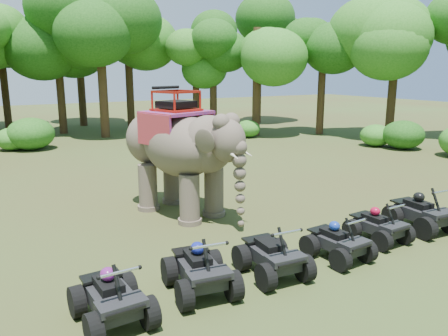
{
  "coord_description": "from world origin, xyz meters",
  "views": [
    {
      "loc": [
        -5.94,
        -8.94,
        4.54
      ],
      "look_at": [
        0.0,
        1.2,
        1.9
      ],
      "focal_mm": 35.0,
      "sensor_mm": 36.0,
      "label": 1
    }
  ],
  "objects_px": {
    "atv_3": "(338,237)",
    "atv_4": "(379,221)",
    "elephant": "(179,152)",
    "atv_0": "(111,291)",
    "atv_1": "(200,263)",
    "atv_5": "(423,208)",
    "atv_2": "(273,249)"
  },
  "relations": [
    {
      "from": "atv_3",
      "to": "atv_4",
      "type": "bearing_deg",
      "value": 5.7
    },
    {
      "from": "elephant",
      "to": "atv_0",
      "type": "height_order",
      "value": "elephant"
    },
    {
      "from": "atv_1",
      "to": "atv_4",
      "type": "xyz_separation_m",
      "value": [
        5.42,
        0.03,
        -0.07
      ]
    },
    {
      "from": "atv_0",
      "to": "atv_5",
      "type": "xyz_separation_m",
      "value": [
        9.12,
        0.17,
        0.04
      ]
    },
    {
      "from": "elephant",
      "to": "atv_2",
      "type": "distance_m",
      "value": 5.33
    },
    {
      "from": "atv_0",
      "to": "atv_2",
      "type": "relative_size",
      "value": 1.0
    },
    {
      "from": "atv_1",
      "to": "atv_3",
      "type": "xyz_separation_m",
      "value": [
        3.66,
        -0.25,
        -0.07
      ]
    },
    {
      "from": "atv_0",
      "to": "atv_3",
      "type": "relative_size",
      "value": 1.09
    },
    {
      "from": "atv_2",
      "to": "atv_5",
      "type": "bearing_deg",
      "value": 6.04
    },
    {
      "from": "elephant",
      "to": "atv_1",
      "type": "distance_m",
      "value": 5.51
    },
    {
      "from": "atv_1",
      "to": "atv_2",
      "type": "height_order",
      "value": "atv_1"
    },
    {
      "from": "atv_2",
      "to": "atv_3",
      "type": "height_order",
      "value": "atv_2"
    },
    {
      "from": "atv_4",
      "to": "atv_0",
      "type": "bearing_deg",
      "value": 179.73
    },
    {
      "from": "elephant",
      "to": "atv_1",
      "type": "xyz_separation_m",
      "value": [
        -1.86,
        -5.0,
        -1.37
      ]
    },
    {
      "from": "atv_4",
      "to": "atv_5",
      "type": "relative_size",
      "value": 0.85
    },
    {
      "from": "atv_1",
      "to": "atv_4",
      "type": "bearing_deg",
      "value": 8.64
    },
    {
      "from": "elephant",
      "to": "atv_2",
      "type": "xyz_separation_m",
      "value": [
        -0.11,
        -5.14,
        -1.39
      ]
    },
    {
      "from": "atv_1",
      "to": "atv_5",
      "type": "relative_size",
      "value": 0.96
    },
    {
      "from": "elephant",
      "to": "atv_5",
      "type": "relative_size",
      "value": 2.65
    },
    {
      "from": "elephant",
      "to": "atv_4",
      "type": "bearing_deg",
      "value": -71.34
    },
    {
      "from": "atv_3",
      "to": "atv_5",
      "type": "distance_m",
      "value": 3.57
    },
    {
      "from": "atv_2",
      "to": "atv_5",
      "type": "xyz_separation_m",
      "value": [
        5.46,
        0.14,
        0.05
      ]
    },
    {
      "from": "elephant",
      "to": "atv_2",
      "type": "relative_size",
      "value": 2.85
    },
    {
      "from": "atv_1",
      "to": "atv_2",
      "type": "relative_size",
      "value": 1.03
    },
    {
      "from": "atv_3",
      "to": "atv_4",
      "type": "distance_m",
      "value": 1.79
    },
    {
      "from": "atv_1",
      "to": "atv_5",
      "type": "bearing_deg",
      "value": 8.26
    },
    {
      "from": "elephant",
      "to": "atv_0",
      "type": "distance_m",
      "value": 6.55
    },
    {
      "from": "atv_2",
      "to": "atv_3",
      "type": "bearing_deg",
      "value": 1.33
    },
    {
      "from": "atv_3",
      "to": "atv_5",
      "type": "bearing_deg",
      "value": 0.55
    },
    {
      "from": "atv_3",
      "to": "atv_4",
      "type": "height_order",
      "value": "atv_3"
    },
    {
      "from": "atv_1",
      "to": "atv_2",
      "type": "distance_m",
      "value": 1.76
    },
    {
      "from": "atv_0",
      "to": "atv_5",
      "type": "distance_m",
      "value": 9.12
    }
  ]
}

